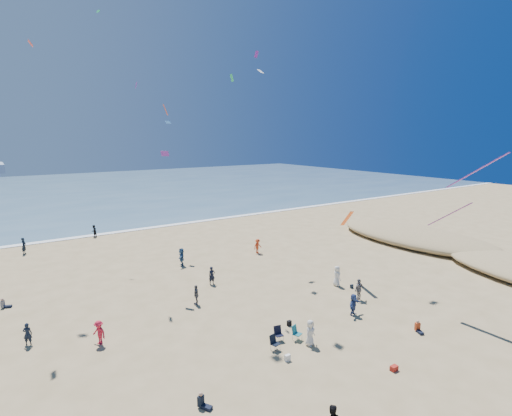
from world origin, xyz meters
TOP-DOWN VIEW (x-y plane):
  - ocean at (0.00, 95.00)m, footprint 220.00×100.00m
  - surf_line at (0.00, 45.00)m, footprint 220.00×1.20m
  - standing_flyers at (4.28, 14.74)m, footprint 28.27×55.19m
  - seated_group at (1.42, 3.73)m, footprint 24.87×32.62m
  - chair_cluster at (3.76, 7.29)m, footprint 2.73×1.51m
  - white_tote at (2.67, 5.57)m, footprint 0.35×0.20m
  - black_backpack at (5.67, 9.09)m, footprint 0.30×0.22m
  - cooler at (7.19, 1.23)m, footprint 0.45×0.30m
  - navy_bag at (14.92, 11.54)m, footprint 0.28×0.18m
  - kites_aloft at (9.02, 12.72)m, footprint 37.93×44.03m

SIDE VIEW (x-z plane):
  - ocean at x=0.00m, z-range 0.00..0.06m
  - surf_line at x=0.00m, z-range 0.00..0.08m
  - cooler at x=7.19m, z-range 0.00..0.30m
  - navy_bag at x=14.92m, z-range 0.00..0.34m
  - black_backpack at x=5.67m, z-range 0.00..0.38m
  - white_tote at x=2.67m, z-range 0.00..0.40m
  - seated_group at x=1.42m, z-range 0.00..0.84m
  - chair_cluster at x=3.76m, z-range 0.00..1.00m
  - standing_flyers at x=4.28m, z-range -0.08..1.86m
  - kites_aloft at x=9.02m, z-range -0.49..29.83m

